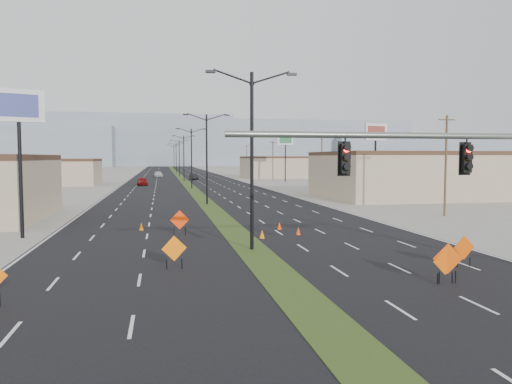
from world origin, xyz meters
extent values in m
plane|color=gray|center=(0.00, 0.00, 0.00)|extent=(600.00, 600.00, 0.00)
cube|color=black|center=(0.00, 100.00, 0.00)|extent=(25.00, 400.00, 0.02)
cube|color=#354619|center=(0.00, 100.00, 0.00)|extent=(2.00, 400.00, 0.04)
cube|color=tan|center=(-32.00, 85.00, 2.25)|extent=(30.00, 14.00, 4.50)
cube|color=tan|center=(34.00, 45.00, 2.75)|extent=(36.00, 18.00, 5.50)
cube|color=tan|center=(38.00, 110.00, 2.50)|extent=(44.00, 16.00, 5.00)
cube|color=gray|center=(40.00, 300.00, 14.00)|extent=(220.00, 50.00, 28.00)
cube|color=gray|center=(180.00, 290.00, 9.00)|extent=(160.00, 50.00, 18.00)
cube|color=gray|center=(-30.00, 320.00, 16.00)|extent=(140.00, 50.00, 32.00)
cylinder|color=slate|center=(5.20, 2.00, 6.10)|extent=(16.00, 0.24, 0.24)
cube|color=black|center=(1.70, 2.00, 5.22)|extent=(0.50, 0.28, 1.30)
sphere|color=#FF0C05|center=(1.70, 1.84, 5.57)|extent=(0.22, 0.22, 0.22)
cube|color=black|center=(6.70, 2.00, 5.22)|extent=(0.50, 0.28, 1.30)
sphere|color=#FF0C05|center=(6.70, 1.84, 5.57)|extent=(0.22, 0.22, 0.22)
cylinder|color=black|center=(0.00, 12.00, 5.00)|extent=(0.20, 0.20, 10.00)
cube|color=black|center=(-2.30, 12.00, 9.95)|extent=(0.55, 0.24, 0.14)
cube|color=black|center=(2.30, 12.00, 9.95)|extent=(0.55, 0.24, 0.14)
cylinder|color=black|center=(0.00, 40.00, 5.00)|extent=(0.20, 0.20, 10.00)
cube|color=black|center=(-2.30, 40.00, 9.95)|extent=(0.55, 0.24, 0.14)
cube|color=black|center=(2.30, 40.00, 9.95)|extent=(0.55, 0.24, 0.14)
cylinder|color=black|center=(0.00, 68.00, 5.00)|extent=(0.20, 0.20, 10.00)
cube|color=black|center=(-2.30, 68.00, 9.95)|extent=(0.55, 0.24, 0.14)
cube|color=black|center=(2.30, 68.00, 9.95)|extent=(0.55, 0.24, 0.14)
cylinder|color=black|center=(0.00, 96.00, 5.00)|extent=(0.20, 0.20, 10.00)
cube|color=black|center=(-2.30, 96.00, 9.95)|extent=(0.55, 0.24, 0.14)
cube|color=black|center=(2.30, 96.00, 9.95)|extent=(0.55, 0.24, 0.14)
cylinder|color=black|center=(0.00, 124.00, 5.00)|extent=(0.20, 0.20, 10.00)
cube|color=black|center=(-2.30, 124.00, 9.95)|extent=(0.55, 0.24, 0.14)
cube|color=black|center=(2.30, 124.00, 9.95)|extent=(0.55, 0.24, 0.14)
cylinder|color=black|center=(0.00, 152.00, 5.00)|extent=(0.20, 0.20, 10.00)
cube|color=black|center=(-2.30, 152.00, 9.95)|extent=(0.55, 0.24, 0.14)
cube|color=black|center=(2.30, 152.00, 9.95)|extent=(0.55, 0.24, 0.14)
cylinder|color=black|center=(0.00, 180.00, 5.00)|extent=(0.20, 0.20, 10.00)
cube|color=black|center=(-2.30, 180.00, 9.95)|extent=(0.55, 0.24, 0.14)
cube|color=black|center=(2.30, 180.00, 9.95)|extent=(0.55, 0.24, 0.14)
cylinder|color=#4C3823|center=(20.00, 25.00, 4.50)|extent=(0.20, 0.20, 9.00)
cube|color=#4C3823|center=(20.00, 25.00, 8.60)|extent=(1.60, 0.10, 0.10)
cylinder|color=#4C3823|center=(20.00, 60.00, 4.50)|extent=(0.20, 0.20, 9.00)
cube|color=#4C3823|center=(20.00, 60.00, 8.60)|extent=(1.60, 0.10, 0.10)
cylinder|color=#4C3823|center=(20.00, 95.00, 4.50)|extent=(0.20, 0.20, 9.00)
cube|color=#4C3823|center=(20.00, 95.00, 8.60)|extent=(1.60, 0.10, 0.10)
cylinder|color=#4C3823|center=(20.00, 130.00, 4.50)|extent=(0.20, 0.20, 9.00)
cube|color=#4C3823|center=(20.00, 130.00, 8.60)|extent=(1.60, 0.10, 0.10)
imported|color=maroon|center=(-8.48, 79.60, 0.77)|extent=(2.24, 4.69, 1.55)
imported|color=black|center=(2.47, 101.58, 0.74)|extent=(2.03, 4.61, 1.47)
imported|color=silver|center=(-5.70, 117.75, 0.74)|extent=(2.47, 5.27, 1.49)
cylinder|color=black|center=(-10.67, 3.00, 0.27)|extent=(0.05, 0.05, 0.54)
cube|color=#FF6F05|center=(-4.47, 7.84, 1.00)|extent=(1.18, 0.32, 1.20)
cylinder|color=black|center=(-4.82, 7.84, 0.25)|extent=(0.05, 0.05, 0.50)
cylinder|color=black|center=(-4.12, 7.84, 0.25)|extent=(0.05, 0.05, 0.50)
cube|color=#FA3605|center=(-3.84, 17.95, 1.08)|extent=(1.28, 0.28, 1.30)
cylinder|color=black|center=(-4.22, 17.95, 0.27)|extent=(0.05, 0.05, 0.54)
cylinder|color=black|center=(-3.46, 17.95, 0.27)|extent=(0.05, 0.05, 0.54)
cube|color=#D84704|center=(6.65, 3.00, 1.07)|extent=(1.28, 0.19, 1.28)
cylinder|color=black|center=(6.28, 3.00, 0.27)|extent=(0.05, 0.05, 0.53)
cylinder|color=black|center=(7.03, 3.00, 0.27)|extent=(0.05, 0.05, 0.53)
cube|color=#EC5304|center=(6.54, 3.00, 0.96)|extent=(1.15, 0.13, 1.15)
cylinder|color=black|center=(6.21, 3.00, 0.24)|extent=(0.05, 0.05, 0.48)
cylinder|color=black|center=(6.88, 3.00, 0.24)|extent=(0.05, 0.05, 0.48)
cube|color=#D74804|center=(9.17, 5.68, 0.96)|extent=(1.16, 0.16, 1.16)
cylinder|color=black|center=(8.83, 5.68, 0.24)|extent=(0.05, 0.05, 0.48)
cylinder|color=black|center=(9.51, 5.68, 0.24)|extent=(0.05, 0.05, 0.48)
cone|color=orange|center=(1.37, 15.81, 0.29)|extent=(0.45, 0.45, 0.58)
cone|color=#EC4004|center=(4.07, 16.78, 0.27)|extent=(0.42, 0.42, 0.55)
cone|color=#FF3B05|center=(3.41, 19.50, 0.27)|extent=(0.36, 0.36, 0.55)
cone|color=orange|center=(-6.47, 20.97, 0.28)|extent=(0.35, 0.35, 0.56)
cylinder|color=black|center=(-14.00, 19.03, 3.98)|extent=(0.24, 0.24, 7.97)
cube|color=white|center=(-14.00, 19.03, 8.60)|extent=(3.05, 1.50, 2.10)
cube|color=#3B448F|center=(-14.00, 18.83, 8.60)|extent=(2.35, 0.98, 1.47)
cylinder|color=black|center=(20.22, 40.44, 3.84)|extent=(0.24, 0.24, 7.67)
cube|color=white|center=(20.22, 40.44, 8.28)|extent=(3.03, 0.99, 2.02)
cube|color=brown|center=(20.22, 40.24, 8.28)|extent=(2.38, 0.57, 1.41)
cylinder|color=black|center=(21.66, 90.09, 4.21)|extent=(0.24, 0.24, 8.42)
cube|color=white|center=(21.66, 90.09, 9.09)|extent=(3.34, 0.75, 2.22)
cube|color=#2D7245|center=(21.66, 89.89, 9.09)|extent=(2.65, 0.37, 1.55)
camera|label=1|loc=(-5.03, -15.62, 5.28)|focal=35.00mm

